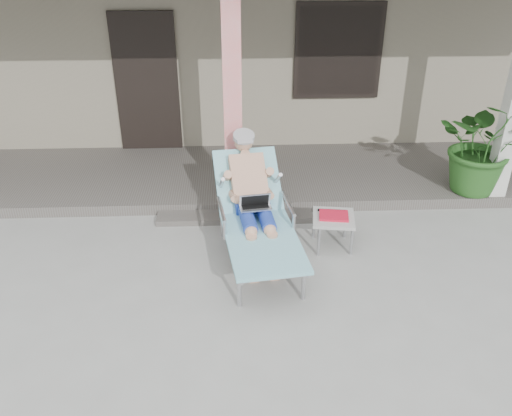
{
  "coord_description": "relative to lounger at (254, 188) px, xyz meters",
  "views": [
    {
      "loc": [
        0.01,
        -4.21,
        3.5
      ],
      "look_at": [
        0.22,
        0.6,
        0.85
      ],
      "focal_mm": 38.0,
      "sensor_mm": 36.0,
      "label": 1
    }
  ],
  "objects": [
    {
      "name": "ground",
      "position": [
        -0.22,
        -1.13,
        -0.81
      ],
      "size": [
        60.0,
        60.0,
        0.0
      ],
      "primitive_type": "plane",
      "color": "#9E9E99",
      "rests_on": "ground"
    },
    {
      "name": "house",
      "position": [
        -0.22,
        5.37,
        0.86
      ],
      "size": [
        10.4,
        5.4,
        3.3
      ],
      "color": "gray",
      "rests_on": "ground"
    },
    {
      "name": "porch_deck",
      "position": [
        -0.22,
        1.87,
        -0.73
      ],
      "size": [
        10.0,
        2.0,
        0.15
      ],
      "primitive_type": "cube",
      "color": "#605B56",
      "rests_on": "ground"
    },
    {
      "name": "porch_step",
      "position": [
        -0.22,
        0.72,
        -0.77
      ],
      "size": [
        2.0,
        0.3,
        0.07
      ],
      "primitive_type": "cube",
      "color": "#605B56",
      "rests_on": "ground"
    },
    {
      "name": "lounger",
      "position": [
        0.0,
        0.0,
        0.0
      ],
      "size": [
        1.01,
        2.08,
        1.31
      ],
      "rotation": [
        0.0,
        0.0,
        0.14
      ],
      "color": "#B7B7BC",
      "rests_on": "ground"
    },
    {
      "name": "side_table",
      "position": [
        0.92,
        0.05,
        -0.45
      ],
      "size": [
        0.54,
        0.54,
        0.43
      ],
      "rotation": [
        0.0,
        0.0,
        -0.14
      ],
      "color": "#AEAEA9",
      "rests_on": "ground"
    },
    {
      "name": "potted_palm",
      "position": [
        3.06,
        1.12,
        -0.0
      ],
      "size": [
        1.48,
        1.39,
        1.32
      ],
      "primitive_type": "imported",
      "rotation": [
        0.0,
        0.0,
        -0.38
      ],
      "color": "#26591E",
      "rests_on": "porch_deck"
    }
  ]
}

